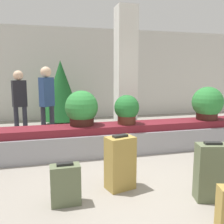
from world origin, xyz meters
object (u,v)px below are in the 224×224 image
suitcase_2 (120,163)px  suitcase_3 (211,172)px  suitcase_0 (65,185)px  suitcase_4 (223,162)px  traveler_0 (47,97)px  decorated_tree (61,90)px  pillar (126,74)px  potted_plant_0 (82,109)px  traveler_1 (20,99)px  potted_plant_1 (207,104)px  potted_plant_2 (127,109)px

suitcase_2 → suitcase_3: suitcase_2 is taller
suitcase_2 → suitcase_0: bearing=-177.7°
suitcase_0 → suitcase_4: bearing=4.0°
traveler_0 → decorated_tree: size_ratio=0.88×
traveler_0 → decorated_tree: 1.96m
pillar → suitcase_3: (0.07, -3.35, -1.23)m
potted_plant_0 → traveler_1: traveler_1 is taller
suitcase_4 → potted_plant_1: bearing=68.3°
suitcase_2 → traveler_1: (-1.59, 3.20, 0.63)m
suitcase_0 → traveler_1: (-0.81, 3.44, 0.75)m
suitcase_0 → suitcase_4: 2.44m
pillar → suitcase_0: pillar is taller
pillar → suitcase_0: (-1.73, -2.99, -1.35)m
suitcase_2 → pillar: bearing=55.8°
traveler_1 → decorated_tree: size_ratio=0.84×
suitcase_4 → traveler_1: (-3.24, 3.25, 0.75)m
suitcase_3 → potted_plant_0: 2.70m
traveler_1 → suitcase_4: bearing=-63.4°
traveler_0 → decorated_tree: bearing=35.2°
suitcase_3 → potted_plant_1: bearing=71.0°
pillar → traveler_0: bearing=178.2°
suitcase_3 → traveler_1: bearing=139.4°
pillar → potted_plant_1: pillar is taller
potted_plant_0 → decorated_tree: (-0.22, 3.03, 0.17)m
pillar → potted_plant_0: (-1.25, -1.06, -0.68)m
potted_plant_1 → potted_plant_2: bearing=-179.6°
traveler_0 → traveler_1: bearing=106.7°
pillar → suitcase_0: bearing=-120.1°
potted_plant_0 → traveler_1: 1.99m
potted_plant_0 → decorated_tree: size_ratio=0.34×
suitcase_3 → potted_plant_2: size_ratio=1.29×
suitcase_0 → potted_plant_0: potted_plant_0 is taller
pillar → suitcase_2: 3.16m
potted_plant_0 → traveler_0: 1.31m
suitcase_4 → potted_plant_0: size_ratio=0.78×
suitcase_4 → decorated_tree: 5.30m
potted_plant_0 → traveler_0: size_ratio=0.39×
suitcase_4 → suitcase_2: bearing=-176.2°
suitcase_2 → suitcase_4: suitcase_2 is taller
suitcase_0 → traveler_1: bearing=102.8°
pillar → suitcase_2: pillar is taller
traveler_0 → suitcase_2: bearing=-113.3°
potted_plant_0 → potted_plant_2: 0.91m
suitcase_4 → decorated_tree: (-2.16, 4.77, 0.84)m
pillar → suitcase_2: bearing=-109.2°
decorated_tree → traveler_1: bearing=-125.4°
traveler_1 → decorated_tree: decorated_tree is taller
pillar → traveler_1: size_ratio=1.90×
traveler_1 → traveler_0: bearing=-49.6°
potted_plant_1 → traveler_0: traveler_0 is taller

